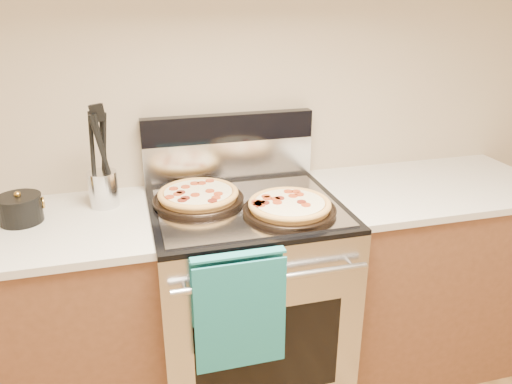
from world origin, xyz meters
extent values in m
plane|color=tan|center=(0.00, 2.00, 1.35)|extent=(4.00, 0.00, 4.00)
cube|color=#B7B7BC|center=(0.00, 1.65, 0.45)|extent=(0.76, 0.68, 0.90)
cube|color=black|center=(0.00, 1.31, 0.45)|extent=(0.56, 0.01, 0.40)
cube|color=black|center=(0.00, 1.65, 0.91)|extent=(0.76, 0.68, 0.02)
cube|color=silver|center=(0.00, 1.96, 1.01)|extent=(0.76, 0.06, 0.18)
cube|color=black|center=(0.00, 1.96, 1.16)|extent=(0.76, 0.06, 0.12)
cylinder|color=silver|center=(0.00, 1.27, 0.80)|extent=(0.70, 0.03, 0.03)
cube|color=gray|center=(0.00, 1.62, 0.92)|extent=(0.70, 0.55, 0.01)
cube|color=brown|center=(-0.88, 1.68, 0.44)|extent=(1.00, 0.62, 0.88)
cube|color=beige|center=(-0.88, 1.68, 0.90)|extent=(1.02, 0.64, 0.03)
cube|color=brown|center=(0.88, 1.68, 0.44)|extent=(1.00, 0.62, 0.88)
cube|color=beige|center=(0.88, 1.68, 0.90)|extent=(1.02, 0.64, 0.03)
cylinder|color=silver|center=(-0.55, 1.82, 0.98)|extent=(0.13, 0.13, 0.14)
cylinder|color=black|center=(-0.85, 1.74, 0.96)|extent=(0.17, 0.17, 0.09)
camera|label=1|loc=(-0.44, -0.13, 1.71)|focal=35.00mm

